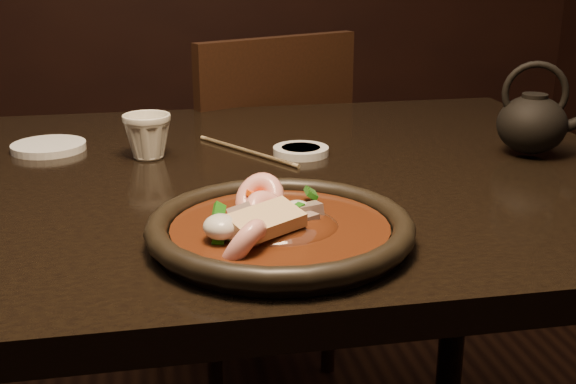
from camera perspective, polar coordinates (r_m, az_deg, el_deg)
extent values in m
cube|color=black|center=(1.07, -13.69, 0.06)|extent=(1.60, 0.90, 0.04)
cylinder|color=black|center=(1.69, 13.19, -6.59)|extent=(0.06, 0.06, 0.71)
cube|color=black|center=(1.83, -4.09, -1.70)|extent=(0.55, 0.55, 0.04)
cylinder|color=black|center=(2.13, -2.41, -5.14)|extent=(0.04, 0.04, 0.41)
cylinder|color=black|center=(1.88, 3.25, -8.56)|extent=(0.04, 0.04, 0.41)
cylinder|color=black|center=(1.98, -10.72, -7.33)|extent=(0.04, 0.04, 0.41)
cylinder|color=black|center=(1.71, -5.86, -11.51)|extent=(0.04, 0.04, 0.41)
cube|color=black|center=(1.60, -0.78, 4.37)|extent=(0.38, 0.19, 0.44)
cylinder|color=black|center=(0.81, -0.62, -3.56)|extent=(0.28, 0.28, 0.01)
torus|color=black|center=(0.81, -0.62, -2.71)|extent=(0.30, 0.30, 0.03)
cylinder|color=#3E1A0B|center=(0.81, -0.62, -3.00)|extent=(0.25, 0.25, 0.01)
ellipsoid|color=#3E1A0B|center=(0.81, -0.62, -3.00)|extent=(0.14, 0.13, 0.04)
torus|color=#F6AD9B|center=(0.74, -3.56, -4.40)|extent=(0.07, 0.08, 0.06)
torus|color=#F6AD9B|center=(0.87, -2.27, -0.58)|extent=(0.08, 0.08, 0.06)
torus|color=#F6AD9B|center=(0.82, -1.49, -2.16)|extent=(0.08, 0.08, 0.06)
cube|color=gray|center=(0.82, 1.72, -1.74)|extent=(0.03, 0.03, 0.03)
cube|color=gray|center=(0.79, -2.82, -2.31)|extent=(0.03, 0.04, 0.04)
cube|color=gray|center=(0.80, -0.62, -1.85)|extent=(0.04, 0.04, 0.03)
cube|color=gray|center=(0.80, -3.65, -2.03)|extent=(0.03, 0.03, 0.03)
cube|color=gray|center=(0.80, 1.24, -2.55)|extent=(0.04, 0.04, 0.03)
cylinder|color=#F34B07|center=(0.80, -0.84, -2.49)|extent=(0.05, 0.04, 0.04)
cylinder|color=#F34B07|center=(0.87, -2.45, -0.33)|extent=(0.06, 0.06, 0.03)
cylinder|color=#F34B07|center=(0.80, -3.31, -2.14)|extent=(0.04, 0.05, 0.04)
cylinder|color=#F34B07|center=(0.80, -0.86, -1.83)|extent=(0.05, 0.06, 0.04)
cylinder|color=#F34B07|center=(0.81, -1.66, -1.75)|extent=(0.05, 0.05, 0.03)
cube|color=#1D6212|center=(0.77, -4.27, -3.02)|extent=(0.04, 0.02, 0.01)
cube|color=#1D6212|center=(0.81, 0.67, -2.28)|extent=(0.04, 0.03, 0.03)
cube|color=#1D6212|center=(0.80, -5.57, -2.03)|extent=(0.02, 0.04, 0.03)
cube|color=#1D6212|center=(0.86, 1.82, -0.08)|extent=(0.02, 0.04, 0.02)
cube|color=#1D6212|center=(0.81, -0.03, -1.67)|extent=(0.04, 0.03, 0.02)
cube|color=#1D6212|center=(0.81, -0.55, -2.47)|extent=(0.03, 0.04, 0.02)
cube|color=#1D6212|center=(0.77, -5.36, -3.03)|extent=(0.02, 0.04, 0.03)
ellipsoid|color=beige|center=(0.80, -0.66, -2.08)|extent=(0.05, 0.03, 0.03)
ellipsoid|color=beige|center=(0.80, -1.02, -2.14)|extent=(0.05, 0.02, 0.02)
ellipsoid|color=beige|center=(0.76, -4.25, -2.98)|extent=(0.04, 0.03, 0.02)
ellipsoid|color=beige|center=(0.76, -5.33, -2.76)|extent=(0.04, 0.04, 0.03)
ellipsoid|color=beige|center=(0.81, -0.65, -2.00)|extent=(0.05, 0.04, 0.03)
ellipsoid|color=beige|center=(0.83, 0.69, -1.61)|extent=(0.04, 0.03, 0.03)
cube|color=#E1BD86|center=(0.77, -1.78, -2.27)|extent=(0.09, 0.08, 0.03)
cylinder|color=white|center=(1.16, 1.02, 3.27)|extent=(0.09, 0.09, 0.01)
cylinder|color=white|center=(1.24, -18.38, 3.41)|extent=(0.12, 0.12, 0.01)
imported|color=silver|center=(1.15, -11.05, 4.46)|extent=(0.09, 0.08, 0.08)
cylinder|color=#A1875C|center=(1.16, -3.08, 3.20)|extent=(0.13, 0.20, 0.01)
cylinder|color=#A1875C|center=(1.17, -3.45, 3.31)|extent=(0.13, 0.20, 0.01)
ellipsoid|color=black|center=(1.21, 18.70, 5.08)|extent=(0.11, 0.11, 0.09)
cylinder|color=black|center=(1.20, 18.90, 6.96)|extent=(0.04, 0.04, 0.02)
cylinder|color=black|center=(1.22, 21.24, 4.88)|extent=(0.05, 0.04, 0.04)
torus|color=black|center=(1.20, 18.95, 7.39)|extent=(0.10, 0.05, 0.10)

